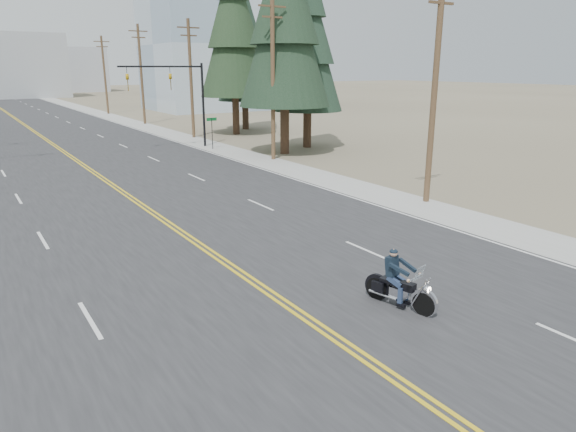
{
  "coord_description": "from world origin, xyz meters",
  "views": [
    {
      "loc": [
        -7.35,
        -9.5,
        6.63
      ],
      "look_at": [
        2.1,
        5.02,
        1.6
      ],
      "focal_mm": 32.0,
      "sensor_mm": 36.0,
      "label": 1
    }
  ],
  "objects": [
    {
      "name": "conifer_tall",
      "position": [
        17.2,
        38.0,
        10.94
      ],
      "size": [
        6.86,
        6.86,
        19.04
      ],
      "rotation": [
        0.0,
        0.0,
        0.18
      ],
      "color": "#382619",
      "rests_on": "ground"
    },
    {
      "name": "glass_building",
      "position": [
        32.0,
        70.0,
        10.0
      ],
      "size": [
        24.0,
        16.0,
        20.0
      ],
      "primitive_type": "cube",
      "color": "#9EB5CC",
      "rests_on": "ground"
    },
    {
      "name": "utility_pole_a",
      "position": [
        12.5,
        8.0,
        5.73
      ],
      "size": [
        2.2,
        0.3,
        11.0
      ],
      "color": "brown",
      "rests_on": "ground"
    },
    {
      "name": "utility_pole_e",
      "position": [
        12.5,
        70.0,
        5.73
      ],
      "size": [
        2.2,
        0.3,
        11.0
      ],
      "color": "brown",
      "rests_on": "ground"
    },
    {
      "name": "utility_pole_d",
      "position": [
        12.5,
        53.0,
        5.98
      ],
      "size": [
        2.2,
        0.3,
        11.5
      ],
      "color": "brown",
      "rests_on": "ground"
    },
    {
      "name": "conifer_far",
      "position": [
        20.17,
        41.44,
        8.99
      ],
      "size": [
        5.85,
        5.85,
        15.68
      ],
      "rotation": [
        0.0,
        0.0,
        0.01
      ],
      "color": "#382619",
      "rests_on": "ground"
    },
    {
      "name": "conifer_mid",
      "position": [
        18.16,
        26.68,
        8.91
      ],
      "size": [
        5.82,
        5.82,
        15.52
      ],
      "rotation": [
        0.0,
        0.0,
        -0.41
      ],
      "color": "#382619",
      "rests_on": "ground"
    },
    {
      "name": "street_sign",
      "position": [
        10.8,
        30.0,
        1.8
      ],
      "size": [
        0.9,
        0.06,
        2.62
      ],
      "color": "black",
      "rests_on": "ground"
    },
    {
      "name": "road",
      "position": [
        0.0,
        70.0,
        0.01
      ],
      "size": [
        20.0,
        200.0,
        0.01
      ],
      "primitive_type": "cube",
      "color": "#303033",
      "rests_on": "ground"
    },
    {
      "name": "motorcyclist",
      "position": [
        2.66,
        0.02,
        0.85
      ],
      "size": [
        1.41,
        2.32,
        1.69
      ],
      "primitive_type": null,
      "rotation": [
        0.0,
        0.0,
        3.38
      ],
      "color": "black",
      "rests_on": "ground"
    },
    {
      "name": "sidewalk_right",
      "position": [
        11.5,
        70.0,
        0.01
      ],
      "size": [
        3.0,
        200.0,
        0.01
      ],
      "primitive_type": "cube",
      "color": "#A5A5A0",
      "rests_on": "ground"
    },
    {
      "name": "utility_pole_b",
      "position": [
        12.5,
        23.0,
        5.98
      ],
      "size": [
        2.2,
        0.3,
        11.5
      ],
      "color": "brown",
      "rests_on": "ground"
    },
    {
      "name": "haze_bldg_b",
      "position": [
        8.0,
        125.0,
        7.0
      ],
      "size": [
        18.0,
        14.0,
        14.0
      ],
      "primitive_type": "cube",
      "color": "#ADB2B7",
      "rests_on": "ground"
    },
    {
      "name": "conifer_near",
      "position": [
        14.69,
        24.84,
        10.69
      ],
      "size": [
        7.04,
        7.04,
        18.62
      ],
      "rotation": [
        0.0,
        0.0,
        0.16
      ],
      "color": "#382619",
      "rests_on": "ground"
    },
    {
      "name": "utility_pole_c",
      "position": [
        12.5,
        38.0,
        5.73
      ],
      "size": [
        2.2,
        0.3,
        11.0
      ],
      "color": "brown",
      "rests_on": "ground"
    },
    {
      "name": "haze_bldg_c",
      "position": [
        40.0,
        110.0,
        9.0
      ],
      "size": [
        16.0,
        12.0,
        18.0
      ],
      "primitive_type": "cube",
      "color": "#B7BCC6",
      "rests_on": "ground"
    },
    {
      "name": "haze_bldg_e",
      "position": [
        25.0,
        150.0,
        6.0
      ],
      "size": [
        14.0,
        14.0,
        12.0
      ],
      "primitive_type": "cube",
      "color": "#B7BCC6",
      "rests_on": "ground"
    },
    {
      "name": "traffic_mast_right",
      "position": [
        8.98,
        32.0,
        4.94
      ],
      "size": [
        7.1,
        0.26,
        7.0
      ],
      "color": "black",
      "rests_on": "ground"
    },
    {
      "name": "ground_plane",
      "position": [
        0.0,
        0.0,
        0.0
      ],
      "size": [
        400.0,
        400.0,
        0.0
      ],
      "primitive_type": "plane",
      "color": "#776D56",
      "rests_on": "ground"
    }
  ]
}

